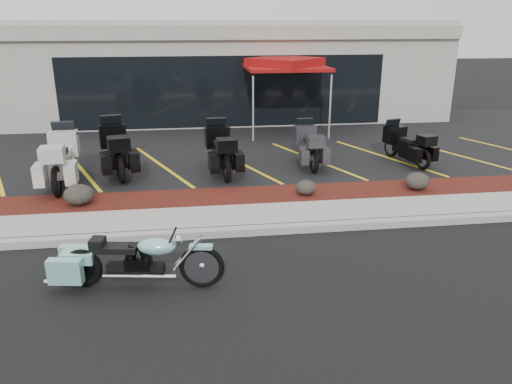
{
  "coord_description": "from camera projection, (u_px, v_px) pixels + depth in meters",
  "views": [
    {
      "loc": [
        -1.41,
        -8.12,
        4.03
      ],
      "look_at": [
        -0.13,
        1.2,
        0.77
      ],
      "focal_mm": 35.0,
      "sensor_mm": 36.0,
      "label": 1
    }
  ],
  "objects": [
    {
      "name": "hero_cruiser",
      "position": [
        202.0,
        261.0,
        7.78
      ],
      "size": [
        2.76,
        1.1,
        0.95
      ],
      "primitive_type": null,
      "rotation": [
        0.0,
        0.0,
        -0.16
      ],
      "color": "#7FC5BA",
      "rests_on": "ground"
    },
    {
      "name": "traffic_cone",
      "position": [
        220.0,
        139.0,
        16.13
      ],
      "size": [
        0.45,
        0.45,
        0.43
      ],
      "primitive_type": "cone",
      "rotation": [
        0.0,
        0.0,
        0.42
      ],
      "color": "red",
      "rests_on": "upper_lot"
    },
    {
      "name": "sidewalk",
      "position": [
        259.0,
        217.0,
        10.58
      ],
      "size": [
        24.0,
        1.2,
        0.15
      ],
      "primitive_type": "cube",
      "color": "gray",
      "rests_on": "ground"
    },
    {
      "name": "touring_grey",
      "position": [
        304.0,
        138.0,
        14.56
      ],
      "size": [
        0.87,
        2.11,
        1.21
      ],
      "primitive_type": null,
      "rotation": [
        0.0,
        0.0,
        1.53
      ],
      "color": "#313237",
      "rests_on": "upper_lot"
    },
    {
      "name": "upper_lot",
      "position": [
        231.0,
        144.0,
        16.75
      ],
      "size": [
        26.0,
        9.6,
        0.15
      ],
      "primitive_type": "cube",
      "color": "black",
      "rests_on": "ground"
    },
    {
      "name": "mulch_bed",
      "position": [
        252.0,
        198.0,
        11.7
      ],
      "size": [
        24.0,
        1.2,
        0.16
      ],
      "primitive_type": "cube",
      "color": "#3B130D",
      "rests_on": "ground"
    },
    {
      "name": "boulder_right",
      "position": [
        417.0,
        181.0,
        11.95
      ],
      "size": [
        0.6,
        0.5,
        0.42
      ],
      "primitive_type": "ellipsoid",
      "color": "black",
      "rests_on": "mulch_bed"
    },
    {
      "name": "touring_black_rear",
      "position": [
        392.0,
        138.0,
        14.7
      ],
      "size": [
        1.2,
        2.1,
        1.15
      ],
      "primitive_type": null,
      "rotation": [
        0.0,
        0.0,
        1.81
      ],
      "color": "black",
      "rests_on": "upper_lot"
    },
    {
      "name": "touring_black_front",
      "position": [
        113.0,
        140.0,
        13.82
      ],
      "size": [
        1.46,
        2.61,
        1.43
      ],
      "primitive_type": null,
      "rotation": [
        0.0,
        0.0,
        1.79
      ],
      "color": "black",
      "rests_on": "upper_lot"
    },
    {
      "name": "boulder_mid",
      "position": [
        306.0,
        188.0,
        11.6
      ],
      "size": [
        0.49,
        0.4,
        0.34
      ],
      "primitive_type": "ellipsoid",
      "color": "black",
      "rests_on": "mulch_bed"
    },
    {
      "name": "dealership_building",
      "position": [
        218.0,
        68.0,
        21.99
      ],
      "size": [
        18.0,
        8.16,
        4.0
      ],
      "color": "gray",
      "rests_on": "ground"
    },
    {
      "name": "ground",
      "position": [
        272.0,
        253.0,
        9.1
      ],
      "size": [
        90.0,
        90.0,
        0.0
      ],
      "primitive_type": "plane",
      "color": "black",
      "rests_on": "ground"
    },
    {
      "name": "curb",
      "position": [
        264.0,
        230.0,
        9.92
      ],
      "size": [
        24.0,
        0.25,
        0.15
      ],
      "primitive_type": "cube",
      "color": "gray",
      "rests_on": "ground"
    },
    {
      "name": "touring_white",
      "position": [
        66.0,
        148.0,
        12.94
      ],
      "size": [
        1.13,
        2.53,
        1.44
      ],
      "primitive_type": null,
      "rotation": [
        0.0,
        0.0,
        1.65
      ],
      "color": "silver",
      "rests_on": "upper_lot"
    },
    {
      "name": "touring_black_mid",
      "position": [
        217.0,
        141.0,
        13.92
      ],
      "size": [
        1.07,
        2.37,
        1.34
      ],
      "primitive_type": null,
      "rotation": [
        0.0,
        0.0,
        1.65
      ],
      "color": "black",
      "rests_on": "upper_lot"
    },
    {
      "name": "popup_canopy",
      "position": [
        285.0,
        65.0,
        17.49
      ],
      "size": [
        3.38,
        3.38,
        2.63
      ],
      "rotation": [
        0.0,
        0.0,
        -0.23
      ],
      "color": "silver",
      "rests_on": "upper_lot"
    },
    {
      "name": "boulder_left",
      "position": [
        79.0,
        195.0,
        10.95
      ],
      "size": [
        0.65,
        0.55,
        0.46
      ],
      "primitive_type": "ellipsoid",
      "color": "black",
      "rests_on": "mulch_bed"
    }
  ]
}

